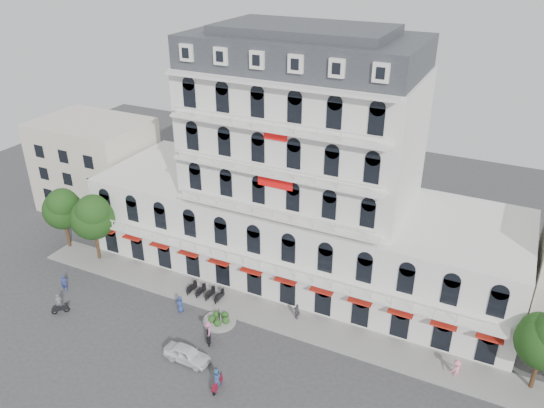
% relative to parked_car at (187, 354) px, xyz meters
% --- Properties ---
extents(ground, '(120.00, 120.00, 0.00)m').
position_rel_parked_car_xyz_m(ground, '(2.86, -0.40, -0.72)').
color(ground, '#38383A').
rests_on(ground, ground).
extents(sidewalk, '(53.00, 4.00, 0.16)m').
position_rel_parked_car_xyz_m(sidewalk, '(2.86, 8.60, -0.64)').
color(sidewalk, gray).
rests_on(sidewalk, ground).
extents(main_building, '(45.00, 15.00, 25.80)m').
position_rel_parked_car_xyz_m(main_building, '(2.86, 17.60, 9.25)').
color(main_building, silver).
rests_on(main_building, ground).
extents(flank_building_west, '(14.00, 10.00, 12.00)m').
position_rel_parked_car_xyz_m(flank_building_west, '(-27.14, 19.60, 5.28)').
color(flank_building_west, beige).
rests_on(flank_building_west, ground).
extents(traffic_island, '(3.20, 3.20, 1.60)m').
position_rel_parked_car_xyz_m(traffic_island, '(-0.14, 5.60, -0.46)').
color(traffic_island, gray).
rests_on(traffic_island, ground).
extents(parked_scooter_row, '(4.40, 1.80, 1.10)m').
position_rel_parked_car_xyz_m(parked_scooter_row, '(-3.49, 8.40, -0.72)').
color(parked_scooter_row, black).
rests_on(parked_scooter_row, ground).
extents(tree_west_outer, '(4.50, 4.48, 7.76)m').
position_rel_parked_car_xyz_m(tree_west_outer, '(-23.09, 9.58, 4.63)').
color(tree_west_outer, '#382314').
rests_on(tree_west_outer, ground).
extents(tree_west_inner, '(4.76, 4.76, 8.25)m').
position_rel_parked_car_xyz_m(tree_west_inner, '(-18.09, 9.08, 4.97)').
color(tree_west_inner, '#382314').
rests_on(tree_west_inner, ground).
extents(parked_car, '(4.22, 1.73, 1.43)m').
position_rel_parked_car_xyz_m(parked_car, '(0.00, 0.00, 0.00)').
color(parked_car, white).
rests_on(parked_car, ground).
extents(rider_west, '(1.32, 1.30, 2.16)m').
position_rel_parked_car_xyz_m(rider_west, '(-14.78, -0.00, 0.26)').
color(rider_west, black).
rests_on(rider_west, ground).
extents(rider_east, '(0.64, 1.70, 2.17)m').
position_rel_parked_car_xyz_m(rider_east, '(4.05, -1.69, 0.36)').
color(rider_east, maroon).
rests_on(rider_east, ground).
extents(rider_center, '(1.14, 1.49, 2.19)m').
position_rel_parked_car_xyz_m(rider_center, '(0.39, 2.86, 0.44)').
color(rider_center, black).
rests_on(rider_center, ground).
extents(pedestrian_left, '(0.91, 0.66, 1.73)m').
position_rel_parked_car_xyz_m(pedestrian_left, '(-4.41, 5.33, 0.15)').
color(pedestrian_left, navy).
rests_on(pedestrian_left, ground).
extents(pedestrian_mid, '(1.14, 0.95, 1.83)m').
position_rel_parked_car_xyz_m(pedestrian_mid, '(6.36, 9.10, 0.20)').
color(pedestrian_mid, '#525158').
rests_on(pedestrian_mid, ground).
extents(pedestrian_right, '(1.27, 1.27, 1.77)m').
position_rel_parked_car_xyz_m(pedestrian_right, '(21.16, 8.19, 0.17)').
color(pedestrian_right, pink).
rests_on(pedestrian_right, ground).
extents(pedestrian_far, '(0.79, 0.70, 1.81)m').
position_rel_parked_car_xyz_m(pedestrian_far, '(-17.14, 2.95, 0.19)').
color(pedestrian_far, navy).
rests_on(pedestrian_far, ground).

